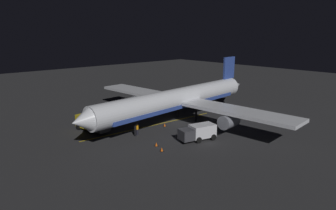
# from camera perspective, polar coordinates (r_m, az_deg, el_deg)

# --- Properties ---
(ground_plane) EXTENTS (180.00, 180.00, 0.20)m
(ground_plane) POSITION_cam_1_polar(r_m,az_deg,el_deg) (51.64, 1.64, -3.53)
(ground_plane) COLOR #29292B
(apron_guide_stripe) EXTENTS (2.36, 25.52, 0.01)m
(apron_guide_stripe) POSITION_cam_1_polar(r_m,az_deg,el_deg) (50.25, -2.96, -3.91)
(apron_guide_stripe) COLOR gold
(apron_guide_stripe) RESTS_ON ground_plane
(airliner) EXTENTS (40.81, 40.23, 10.41)m
(airliner) POSITION_cam_1_polar(r_m,az_deg,el_deg) (51.04, 2.16, 1.06)
(airliner) COLOR white
(airliner) RESTS_ON ground_plane
(baggage_truck) EXTENTS (6.46, 3.05, 2.39)m
(baggage_truck) POSITION_cam_1_polar(r_m,az_deg,el_deg) (48.56, -14.43, -3.44)
(baggage_truck) COLOR gold
(baggage_truck) RESTS_ON ground_plane
(catering_truck) EXTENTS (3.40, 5.76, 2.28)m
(catering_truck) POSITION_cam_1_polar(r_m,az_deg,el_deg) (43.28, 5.89, -5.27)
(catering_truck) COLOR silver
(catering_truck) RESTS_ON ground_plane
(ground_crew_worker) EXTENTS (0.40, 0.40, 1.74)m
(ground_crew_worker) POSITION_cam_1_polar(r_m,az_deg,el_deg) (45.71, -5.92, -4.61)
(ground_crew_worker) COLOR black
(ground_crew_worker) RESTS_ON ground_plane
(traffic_cone_near_left) EXTENTS (0.50, 0.50, 0.55)m
(traffic_cone_near_left) POSITION_cam_1_polar(r_m,az_deg,el_deg) (41.23, -2.26, -7.55)
(traffic_cone_near_left) COLOR #EA590F
(traffic_cone_near_left) RESTS_ON ground_plane
(traffic_cone_near_right) EXTENTS (0.50, 0.50, 0.55)m
(traffic_cone_near_right) POSITION_cam_1_polar(r_m,az_deg,el_deg) (39.53, -1.20, -8.51)
(traffic_cone_near_right) COLOR #EA590F
(traffic_cone_near_right) RESTS_ON ground_plane
(traffic_cone_under_wing) EXTENTS (0.50, 0.50, 0.55)m
(traffic_cone_under_wing) POSITION_cam_1_polar(r_m,az_deg,el_deg) (49.57, -0.65, -3.84)
(traffic_cone_under_wing) COLOR #EA590F
(traffic_cone_under_wing) RESTS_ON ground_plane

